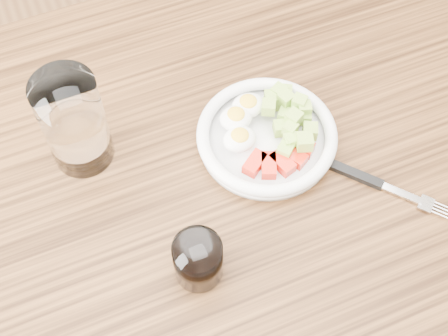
# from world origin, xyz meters

# --- Properties ---
(ground) EXTENTS (4.00, 4.00, 0.00)m
(ground) POSITION_xyz_m (0.00, 0.00, 0.00)
(ground) COLOR brown
(ground) RESTS_ON ground
(dining_table) EXTENTS (1.50, 0.90, 0.77)m
(dining_table) POSITION_xyz_m (0.00, 0.00, 0.67)
(dining_table) COLOR brown
(dining_table) RESTS_ON ground
(bowl) EXTENTS (0.22, 0.22, 0.05)m
(bowl) POSITION_xyz_m (0.08, 0.05, 0.79)
(bowl) COLOR white
(bowl) RESTS_ON dining_table
(fork) EXTENTS (0.16, 0.18, 0.01)m
(fork) POSITION_xyz_m (0.19, -0.08, 0.78)
(fork) COLOR black
(fork) RESTS_ON dining_table
(water_glass) EXTENTS (0.09, 0.09, 0.17)m
(water_glass) POSITION_xyz_m (-0.19, 0.13, 0.85)
(water_glass) COLOR white
(water_glass) RESTS_ON dining_table
(coffee_glass) EXTENTS (0.07, 0.07, 0.08)m
(coffee_glass) POSITION_xyz_m (-0.10, -0.11, 0.81)
(coffee_glass) COLOR white
(coffee_glass) RESTS_ON dining_table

